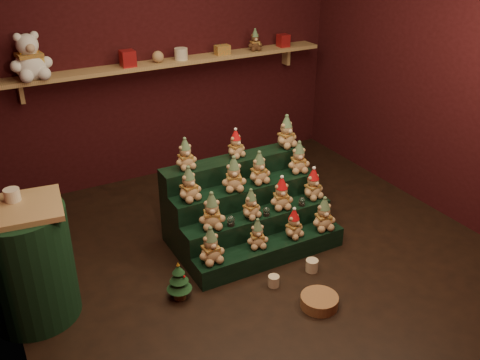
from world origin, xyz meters
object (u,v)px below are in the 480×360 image
snow_globe_b (266,211)px  side_table (28,263)px  riser_tier_front (271,252)px  snow_globe_c (302,201)px  brown_bear (255,40)px  mini_christmas_tree (179,281)px  snow_globe_a (231,221)px  white_bear (28,50)px  wicker_basket (319,301)px  mug_right (312,265)px  mug_left (274,281)px

snow_globe_b → side_table: 1.95m
riser_tier_front → snow_globe_c: size_ratio=17.60×
brown_bear → mini_christmas_tree: bearing=-122.7°
brown_bear → snow_globe_a: bearing=-115.7°
side_table → white_bear: bearing=81.6°
side_table → white_bear: (0.47, 1.71, 1.13)m
side_table → wicker_basket: (1.91, -0.95, -0.41)m
snow_globe_a → mug_right: snow_globe_a is taller
riser_tier_front → mini_christmas_tree: mini_christmas_tree is taller
mini_christmas_tree → mug_right: bearing=-10.4°
snow_globe_a → snow_globe_c: size_ratio=1.12×
snow_globe_a → side_table: bearing=176.4°
riser_tier_front → mug_left: bearing=-117.2°
mug_left → brown_bear: size_ratio=0.40×
snow_globe_a → wicker_basket: snow_globe_a is taller
brown_bear → mug_right: bearing=-98.7°
riser_tier_front → wicker_basket: (0.02, -0.69, -0.04)m
snow_globe_b → brown_bear: size_ratio=0.34×
mug_right → wicker_basket: size_ratio=0.36×
mug_right → brown_bear: bearing=72.1°
snow_globe_b → snow_globe_c: same height
wicker_basket → brown_bear: (0.94, 2.65, 1.39)m
snow_globe_a → white_bear: white_bear is taller
snow_globe_a → mug_right: size_ratio=0.84×
riser_tier_front → snow_globe_a: (-0.30, 0.16, 0.31)m
riser_tier_front → snow_globe_c: bearing=21.0°
snow_globe_c → side_table: (-2.31, 0.10, 0.06)m
riser_tier_front → white_bear: 2.86m
mug_left → riser_tier_front: bearing=62.8°
mini_christmas_tree → wicker_basket: 1.09m
mug_left → wicker_basket: mug_left is taller
snow_globe_b → brown_bear: brown_bear is taller
snow_globe_b → mug_right: (0.18, -0.45, -0.35)m
mug_left → brown_bear: 2.89m
riser_tier_front → brown_bear: bearing=63.9°
riser_tier_front → mug_left: 0.35m
wicker_basket → brown_bear: 3.14m
snow_globe_a → brown_bear: bearing=55.1°
snow_globe_b → mug_left: (-0.21, -0.47, -0.35)m
snow_globe_a → mini_christmas_tree: snow_globe_a is taller
snow_globe_b → white_bear: bearing=129.3°
snow_globe_c → mug_left: bearing=-140.8°
snow_globe_a → mini_christmas_tree: 0.68m
mug_left → white_bear: white_bear is taller
mug_left → mug_right: bearing=2.9°
mug_right → riser_tier_front: bearing=128.7°
snow_globe_c → white_bear: (-1.85, 1.81, 1.19)m
brown_bear → snow_globe_c: bearing=-97.5°
mug_right → white_bear: 3.19m
snow_globe_a → snow_globe_b: bearing=0.0°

